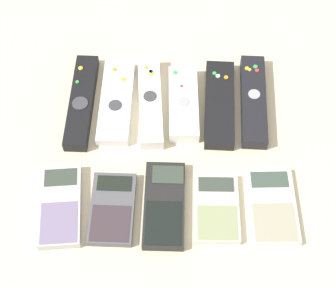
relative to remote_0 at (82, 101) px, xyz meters
name	(u,v)px	position (x,y,z in m)	size (l,w,h in m)	color
ground_plane	(168,160)	(0.16, -0.12, -0.01)	(3.00, 3.00, 0.00)	beige
remote_0	(82,101)	(0.00, 0.00, 0.00)	(0.05, 0.21, 0.03)	black
remote_1	(116,102)	(0.07, 0.00, 0.00)	(0.07, 0.19, 0.02)	silver
remote_2	(150,102)	(0.13, 0.00, 0.00)	(0.05, 0.20, 0.03)	white
remote_3	(183,104)	(0.19, -0.01, 0.00)	(0.06, 0.16, 0.03)	white
remote_4	(220,104)	(0.26, 0.00, 0.00)	(0.07, 0.20, 0.02)	black
remote_5	(254,101)	(0.33, 0.00, 0.00)	(0.06, 0.21, 0.03)	black
calculator_0	(60,206)	(-0.02, -0.22, 0.00)	(0.08, 0.15, 0.02)	#B2B2B7
calculator_1	(112,209)	(0.07, -0.22, 0.00)	(0.08, 0.13, 0.02)	#4C4C51
calculator_2	(164,205)	(0.16, -0.22, 0.00)	(0.07, 0.16, 0.02)	black
calculator_3	(216,208)	(0.25, -0.22, 0.00)	(0.08, 0.13, 0.01)	beige
calculator_4	(272,206)	(0.34, -0.22, -0.01)	(0.08, 0.14, 0.01)	silver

